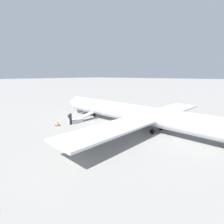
{
  "coord_description": "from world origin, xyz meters",
  "views": [
    {
      "loc": [
        -11.02,
        18.78,
        6.65
      ],
      "look_at": [
        3.99,
        0.46,
        1.58
      ],
      "focal_mm": 28.0,
      "sensor_mm": 36.0,
      "label": 1
    }
  ],
  "objects": [
    {
      "name": "boarding_stairs",
      "position": [
        8.13,
        3.1,
        0.36
      ],
      "size": [
        1.28,
        4.08,
        1.55
      ],
      "rotation": [
        0.0,
        0.0,
        -1.64
      ],
      "color": "#B2B2B7",
      "rests_on": "ground"
    },
    {
      "name": "passenger",
      "position": [
        7.87,
        4.64,
        1.0
      ],
      "size": [
        0.36,
        0.55,
        1.74
      ],
      "rotation": [
        0.0,
        0.0,
        -1.64
      ],
      "color": "#23232D",
      "rests_on": "ground"
    },
    {
      "name": "traffic_cone_near_stairs",
      "position": [
        8.82,
        6.0,
        0.28
      ],
      "size": [
        0.55,
        0.55,
        0.61
      ],
      "color": "black",
      "rests_on": "ground"
    },
    {
      "name": "ground_plane",
      "position": [
        0.0,
        0.0,
        0.0
      ],
      "size": [
        600.0,
        600.0,
        0.0
      ],
      "primitive_type": "plane",
      "color": "gray"
    },
    {
      "name": "airplane_main",
      "position": [
        -0.88,
        0.06,
        1.77
      ],
      "size": [
        31.8,
        24.55,
        5.95
      ],
      "rotation": [
        0.0,
        0.0,
        -0.07
      ],
      "color": "silver",
      "rests_on": "ground"
    }
  ]
}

